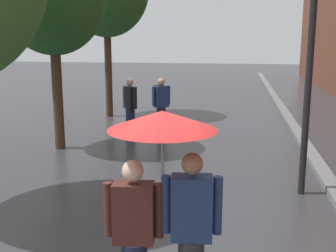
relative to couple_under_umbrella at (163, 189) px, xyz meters
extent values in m
cube|color=slate|center=(2.52, 10.33, -1.31)|extent=(0.30, 36.00, 0.12)
cylinder|color=#473323|center=(-3.68, 6.17, -0.02)|extent=(0.25, 0.25, 2.71)
cylinder|color=#473323|center=(-3.68, 10.62, 0.20)|extent=(0.24, 0.24, 3.15)
cube|color=#4C231E|center=(-0.29, -0.04, -0.25)|extent=(0.42, 0.26, 0.61)
sphere|color=beige|center=(-0.29, -0.04, 0.18)|extent=(0.21, 0.21, 0.21)
cylinder|color=#4C231E|center=(-0.54, -0.06, -0.22)|extent=(0.09, 0.09, 0.55)
cylinder|color=#4C231E|center=(-0.04, -0.01, -0.22)|extent=(0.09, 0.09, 0.55)
cube|color=navy|center=(0.28, 0.02, -0.19)|extent=(0.42, 0.26, 0.65)
sphere|color=#9E7051|center=(0.28, 0.02, 0.26)|extent=(0.21, 0.21, 0.21)
cylinder|color=navy|center=(0.03, -0.01, -0.16)|extent=(0.09, 0.09, 0.58)
cylinder|color=navy|center=(0.53, 0.04, -0.16)|extent=(0.09, 0.09, 0.58)
cylinder|color=#9E9EA3|center=(-0.01, 0.01, 0.02)|extent=(0.02, 0.02, 1.17)
cone|color=red|center=(-0.01, 0.01, 0.67)|extent=(1.04, 1.04, 0.18)
cylinder|color=black|center=(1.92, 3.79, 0.60)|extent=(0.12, 0.12, 3.93)
cylinder|color=#1E233D|center=(-2.21, 7.70, -0.97)|extent=(0.26, 0.26, 0.81)
cube|color=black|center=(-2.21, 7.70, -0.25)|extent=(0.44, 0.44, 0.61)
sphere|color=beige|center=(-2.21, 7.70, 0.18)|extent=(0.21, 0.21, 0.21)
cylinder|color=black|center=(-2.04, 7.52, -0.22)|extent=(0.09, 0.09, 0.55)
cylinder|color=black|center=(-2.38, 7.88, -0.22)|extent=(0.09, 0.09, 0.55)
cylinder|color=#1E233D|center=(-1.38, 8.07, -0.97)|extent=(0.26, 0.26, 0.81)
cube|color=navy|center=(-1.38, 8.07, -0.26)|extent=(0.45, 0.43, 0.60)
sphere|color=tan|center=(-1.38, 8.07, 0.16)|extent=(0.21, 0.21, 0.21)
cylinder|color=navy|center=(-1.19, 8.23, -0.23)|extent=(0.09, 0.09, 0.54)
cylinder|color=navy|center=(-1.58, 7.91, -0.23)|extent=(0.09, 0.09, 0.54)
cube|color=#592D19|center=(-1.47, 8.18, -0.12)|extent=(0.29, 0.27, 0.36)
camera|label=1|loc=(0.64, -3.86, 1.45)|focal=45.75mm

